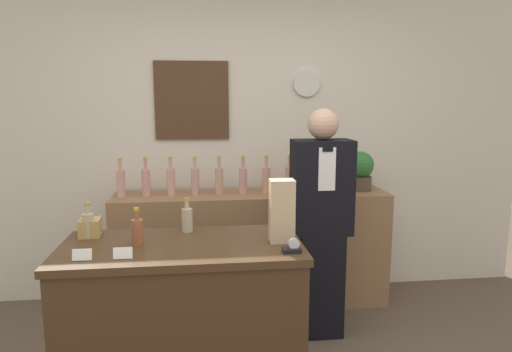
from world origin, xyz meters
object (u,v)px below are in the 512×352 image
(paper_bag, at_px, (282,211))
(shopkeeper, at_px, (321,225))
(potted_plant, at_px, (360,170))
(tape_dispenser, at_px, (292,248))

(paper_bag, bearing_deg, shopkeeper, 60.39)
(potted_plant, bearing_deg, tape_dispenser, -120.40)
(potted_plant, xyz_separation_m, tape_dispenser, (-0.86, -1.47, -0.15))
(shopkeeper, relative_size, paper_bag, 4.84)
(potted_plant, relative_size, tape_dispenser, 3.61)
(paper_bag, distance_m, tape_dispenser, 0.23)
(potted_plant, relative_size, paper_bag, 0.96)
(shopkeeper, relative_size, potted_plant, 5.02)
(shopkeeper, bearing_deg, paper_bag, -119.61)
(paper_bag, bearing_deg, tape_dispenser, -82.34)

